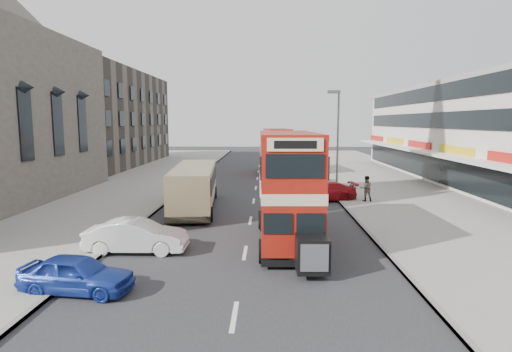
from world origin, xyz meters
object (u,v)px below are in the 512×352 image
(car_right_a, at_px, (324,192))
(bus_second, at_px, (277,151))
(street_lamp, at_px, (337,133))
(bus_main, at_px, (288,187))
(car_left_near, at_px, (77,274))
(cyclist, at_px, (297,177))
(car_left_front, at_px, (137,236))
(coach, at_px, (195,186))
(pedestrian_near, at_px, (366,188))
(car_right_b, at_px, (306,177))

(car_right_a, bearing_deg, bus_second, -177.06)
(street_lamp, bearing_deg, bus_main, -107.82)
(bus_main, relative_size, car_left_near, 2.42)
(car_left_near, xyz_separation_m, cyclist, (8.99, 23.53, 0.15))
(cyclist, bearing_deg, car_left_front, -117.42)
(bus_main, height_order, bus_second, bus_main)
(car_left_front, bearing_deg, coach, -6.26)
(car_right_a, height_order, pedestrian_near, pedestrian_near)
(street_lamp, bearing_deg, car_right_a, -111.23)
(bus_second, height_order, car_left_near, bus_second)
(bus_second, height_order, cyclist, bus_second)
(car_left_near, bearing_deg, bus_second, -5.90)
(car_left_front, relative_size, cyclist, 1.92)
(car_left_near, height_order, cyclist, cyclist)
(coach, distance_m, car_left_near, 13.74)
(car_right_a, height_order, car_right_b, car_right_a)
(bus_main, height_order, car_left_front, bus_main)
(bus_second, bearing_deg, car_right_a, 94.91)
(car_left_front, height_order, pedestrian_near, pedestrian_near)
(car_left_front, xyz_separation_m, car_right_b, (9.30, 21.23, -0.15))
(bus_second, xyz_separation_m, car_right_a, (2.99, -15.83, -1.82))
(car_right_b, height_order, pedestrian_near, pedestrian_near)
(coach, bearing_deg, car_right_b, 50.07)
(car_left_front, distance_m, car_right_a, 15.66)
(bus_second, xyz_separation_m, cyclist, (1.54, -8.90, -1.70))
(car_left_front, relative_size, pedestrian_near, 2.43)
(street_lamp, height_order, bus_second, street_lamp)
(car_right_a, xyz_separation_m, car_right_b, (-0.49, 9.01, -0.10))
(car_right_b, distance_m, pedestrian_near, 10.36)
(street_lamp, distance_m, car_right_a, 5.77)
(street_lamp, distance_m, car_right_b, 7.00)
(coach, xyz_separation_m, car_right_b, (8.34, 11.99, -0.96))
(bus_second, relative_size, pedestrian_near, 4.81)
(coach, bearing_deg, bus_main, -58.29)
(street_lamp, height_order, car_right_b, street_lamp)
(coach, height_order, pedestrian_near, coach)
(bus_second, bearing_deg, street_lamp, 104.51)
(street_lamp, distance_m, car_left_near, 23.97)
(bus_main, relative_size, coach, 0.91)
(pedestrian_near, bearing_deg, bus_second, -74.31)
(car_right_a, bearing_deg, coach, -79.08)
(bus_main, bearing_deg, car_left_front, 12.77)
(street_lamp, distance_m, cyclist, 5.86)
(bus_second, bearing_deg, cyclist, 94.01)
(street_lamp, height_order, coach, street_lamp)
(coach, distance_m, car_left_front, 9.32)
(car_left_near, distance_m, car_right_b, 27.48)
(street_lamp, relative_size, coach, 0.81)
(bus_main, distance_m, bus_second, 26.40)
(car_right_a, bearing_deg, car_left_front, -46.45)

